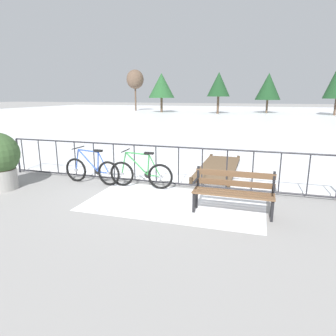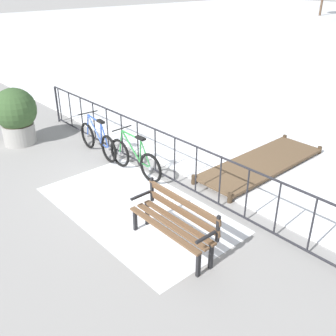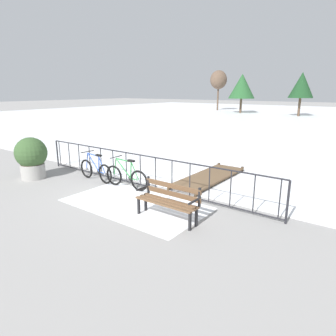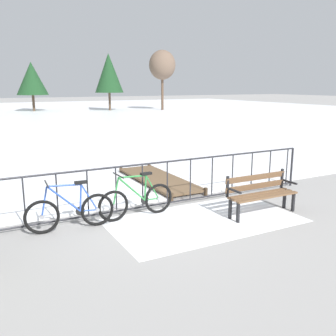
# 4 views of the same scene
# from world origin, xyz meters

# --- Properties ---
(ground_plane) EXTENTS (160.00, 160.00, 0.00)m
(ground_plane) POSITION_xyz_m (0.00, 0.00, 0.00)
(ground_plane) COLOR gray
(frozen_pond) EXTENTS (80.00, 56.00, 0.03)m
(frozen_pond) POSITION_xyz_m (0.00, 28.40, 0.01)
(frozen_pond) COLOR white
(frozen_pond) RESTS_ON ground
(snow_patch) EXTENTS (3.92, 2.17, 0.01)m
(snow_patch) POSITION_xyz_m (0.86, -1.20, 0.00)
(snow_patch) COLOR white
(snow_patch) RESTS_ON ground
(railing_fence) EXTENTS (9.06, 0.06, 1.07)m
(railing_fence) POSITION_xyz_m (0.00, 0.00, 0.56)
(railing_fence) COLOR #232328
(railing_fence) RESTS_ON ground
(bicycle_near_railing) EXTENTS (1.71, 0.52, 0.97)m
(bicycle_near_railing) POSITION_xyz_m (-0.29, -0.35, 0.37)
(bicycle_near_railing) COLOR black
(bicycle_near_railing) RESTS_ON ground
(bicycle_second) EXTENTS (1.71, 0.52, 0.97)m
(bicycle_second) POSITION_xyz_m (-1.70, -0.39, 0.37)
(bicycle_second) COLOR black
(bicycle_second) RESTS_ON ground
(park_bench) EXTENTS (1.60, 0.49, 0.89)m
(park_bench) POSITION_xyz_m (2.15, -1.39, 0.51)
(park_bench) COLOR brown
(park_bench) RESTS_ON ground
(wooden_dock) EXTENTS (1.10, 3.46, 0.20)m
(wooden_dock) POSITION_xyz_m (1.38, 1.98, 0.12)
(wooden_dock) COLOR brown
(wooden_dock) RESTS_ON ground
(tree_far_west) EXTENTS (2.82, 2.82, 5.06)m
(tree_far_west) POSITION_xyz_m (-2.79, 31.20, 3.58)
(tree_far_west) COLOR brown
(tree_far_west) RESTS_ON ground
(tree_east_mid) EXTENTS (2.51, 2.51, 5.93)m
(tree_east_mid) POSITION_xyz_m (-15.65, 35.20, 4.52)
(tree_east_mid) COLOR brown
(tree_east_mid) RESTS_ON ground
(tree_far_east) EXTENTS (3.22, 3.22, 5.06)m
(tree_far_east) POSITION_xyz_m (3.10, 34.74, 3.37)
(tree_far_east) COLOR brown
(tree_far_east) RESTS_ON ground
(tree_extra) EXTENTS (3.49, 3.49, 5.15)m
(tree_extra) POSITION_xyz_m (-10.53, 32.13, 3.53)
(tree_extra) COLOR brown
(tree_extra) RESTS_ON ground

